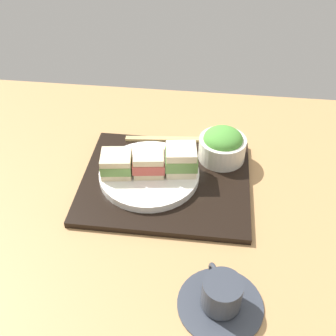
{
  "coord_description": "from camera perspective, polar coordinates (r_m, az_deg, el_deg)",
  "views": [
    {
      "loc": [
        -10.09,
        60.52,
        64.23
      ],
      "look_at": [
        -1.89,
        -7.69,
        5.0
      ],
      "focal_mm": 43.89,
      "sensor_mm": 36.0,
      "label": 1
    }
  ],
  "objects": [
    {
      "name": "ground_plane",
      "position": [
        0.9,
        -1.79,
        -6.23
      ],
      "size": [
        140.0,
        100.0,
        3.0
      ],
      "primitive_type": "cube",
      "color": "tan"
    },
    {
      "name": "serving_tray",
      "position": [
        0.94,
        -0.32,
        -1.84
      ],
      "size": [
        37.79,
        31.48,
        1.48
      ],
      "primitive_type": "cube",
      "color": "black",
      "rests_on": "ground_plane"
    },
    {
      "name": "sandwich_plate",
      "position": [
        0.93,
        -2.61,
        -0.87
      ],
      "size": [
        22.68,
        22.68,
        1.75
      ],
      "primitive_type": "cylinder",
      "color": "white",
      "rests_on": "serving_tray"
    },
    {
      "name": "sandwich_near",
      "position": [
        0.91,
        1.82,
        1.17
      ],
      "size": [
        7.88,
        7.22,
        6.33
      ],
      "color": "beige",
      "rests_on": "sandwich_plate"
    },
    {
      "name": "sandwich_middle",
      "position": [
        0.91,
        -2.68,
        0.8
      ],
      "size": [
        7.86,
        7.31,
        5.35
      ],
      "color": "beige",
      "rests_on": "sandwich_plate"
    },
    {
      "name": "sandwich_far",
      "position": [
        0.91,
        -7.16,
        0.6
      ],
      "size": [
        7.46,
        7.15,
        5.07
      ],
      "color": "beige",
      "rests_on": "sandwich_plate"
    },
    {
      "name": "salad_bowl",
      "position": [
        0.98,
        7.56,
        3.19
      ],
      "size": [
        11.11,
        11.11,
        8.03
      ],
      "color": "silver",
      "rests_on": "serving_tray"
    },
    {
      "name": "chopsticks_pair",
      "position": [
        1.04,
        0.11,
        4.02
      ],
      "size": [
        21.34,
        3.42,
        0.7
      ],
      "color": "tan",
      "rests_on": "serving_tray"
    },
    {
      "name": "coffee_cup",
      "position": [
        0.73,
        7.38,
        -17.31
      ],
      "size": [
        14.92,
        14.92,
        6.49
      ],
      "color": "#333842",
      "rests_on": "ground_plane"
    }
  ]
}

